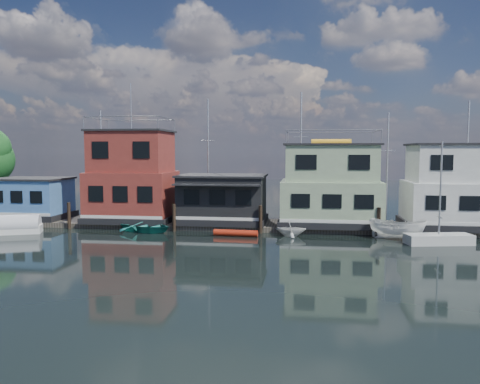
# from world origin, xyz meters

# --- Properties ---
(ground) EXTENTS (160.00, 160.00, 0.00)m
(ground) POSITION_xyz_m (0.00, 0.00, 0.00)
(ground) COLOR black
(ground) RESTS_ON ground
(dock) EXTENTS (48.00, 5.00, 0.40)m
(dock) POSITION_xyz_m (0.00, 12.00, 0.20)
(dock) COLOR #595147
(dock) RESTS_ON ground
(houseboat_blue) EXTENTS (6.40, 4.90, 3.66)m
(houseboat_blue) POSITION_xyz_m (-18.00, 12.00, 2.21)
(houseboat_blue) COLOR black
(houseboat_blue) RESTS_ON dock
(houseboat_red) EXTENTS (7.40, 5.90, 11.86)m
(houseboat_red) POSITION_xyz_m (-8.50, 12.00, 4.10)
(houseboat_red) COLOR black
(houseboat_red) RESTS_ON dock
(houseboat_dark) EXTENTS (7.40, 6.10, 4.06)m
(houseboat_dark) POSITION_xyz_m (-0.50, 11.98, 2.42)
(houseboat_dark) COLOR black
(houseboat_dark) RESTS_ON dock
(houseboat_green) EXTENTS (8.40, 5.90, 7.03)m
(houseboat_green) POSITION_xyz_m (8.50, 12.00, 3.55)
(houseboat_green) COLOR black
(houseboat_green) RESTS_ON dock
(houseboat_white) EXTENTS (8.40, 5.90, 6.66)m
(houseboat_white) POSITION_xyz_m (18.50, 12.00, 3.54)
(houseboat_white) COLOR black
(houseboat_white) RESTS_ON dock
(pilings) EXTENTS (42.28, 0.28, 2.20)m
(pilings) POSITION_xyz_m (-0.33, 9.20, 1.10)
(pilings) COLOR #2D2116
(pilings) RESTS_ON ground
(background_masts) EXTENTS (36.40, 0.16, 12.00)m
(background_masts) POSITION_xyz_m (4.76, 18.00, 5.55)
(background_masts) COLOR silver
(background_masts) RESTS_ON ground
(day_sailer) EXTENTS (4.72, 2.36, 7.12)m
(day_sailer) POSITION_xyz_m (15.66, 6.60, 0.42)
(day_sailer) COLOR silver
(day_sailer) RESTS_ON ground
(tarp_runabout) EXTENTS (4.19, 2.83, 1.59)m
(tarp_runabout) POSITION_xyz_m (-16.10, 6.45, 0.59)
(tarp_runabout) COLOR silver
(tarp_runabout) RESTS_ON ground
(dinghy_white) EXTENTS (2.36, 2.05, 1.21)m
(dinghy_white) POSITION_xyz_m (5.38, 8.25, 0.61)
(dinghy_white) COLOR silver
(dinghy_white) RESTS_ON ground
(motorboat) EXTENTS (4.40, 2.93, 1.59)m
(motorboat) POSITION_xyz_m (13.13, 7.98, 0.80)
(motorboat) COLOR white
(motorboat) RESTS_ON ground
(dinghy_teal) EXTENTS (5.18, 4.42, 0.91)m
(dinghy_teal) POSITION_xyz_m (-6.12, 8.62, 0.45)
(dinghy_teal) COLOR teal
(dinghy_teal) RESTS_ON ground
(red_kayak) EXTENTS (3.42, 0.74, 0.50)m
(red_kayak) POSITION_xyz_m (1.24, 7.68, 0.25)
(red_kayak) COLOR #AE2712
(red_kayak) RESTS_ON ground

